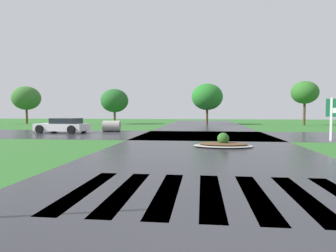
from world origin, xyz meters
The scene contains 7 objects.
asphalt_roadway centered at (0.00, 10.00, 0.00)m, with size 9.13×80.00×0.01m, color #2B2B30.
asphalt_cross_road centered at (0.00, 18.24, 0.00)m, with size 90.00×8.21×0.01m, color #2B2B30.
crosswalk_stripes centered at (0.00, 3.53, 0.00)m, with size 5.85×3.38×0.01m.
median_island centered at (0.82, 11.62, 0.14)m, with size 2.82×1.73×0.68m.
car_blue_compact centered at (-11.03, 19.36, 0.56)m, with size 4.14×2.39×1.15m.
drainage_pipe_stack centered at (-7.67, 21.15, 0.45)m, with size 1.50×1.06×0.91m.
background_treeline centered at (-7.13, 34.91, 3.46)m, with size 39.32×4.55×5.29m.
Camera 1 is at (-0.18, -2.50, 1.70)m, focal length 31.35 mm.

